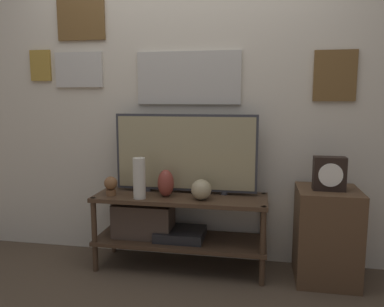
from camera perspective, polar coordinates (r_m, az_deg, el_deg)
The scene contains 10 objects.
ground_plane at distance 2.77m, azimuth -2.89°, elevation -19.00°, with size 12.00×12.00×0.00m, color #4C3D2D.
wall_back at distance 2.95m, azimuth -0.82°, elevation 10.08°, with size 6.40×0.08×2.70m.
media_console at distance 2.87m, azimuth -3.93°, elevation -10.31°, with size 1.28×0.42×0.56m.
television at distance 2.81m, azimuth -1.01°, elevation 0.10°, with size 1.08×0.05×0.60m.
vase_round_glass at distance 2.66m, azimuth 1.43°, elevation -5.52°, with size 0.15×0.15×0.15m.
vase_tall_ceramic at distance 2.71m, azimuth -8.04°, elevation -3.76°, with size 0.09×0.09×0.29m.
vase_urn_stoneware at distance 2.75m, azimuth -4.02°, elevation -4.52°, with size 0.12×0.12×0.20m.
decorative_bust at distance 2.84m, azimuth -12.27°, elevation -4.70°, with size 0.10×0.10×0.14m.
side_table at distance 2.84m, azimuth 19.79°, elevation -11.56°, with size 0.42×0.42×0.66m.
mantel_clock at distance 2.69m, azimuth 20.19°, elevation -2.89°, with size 0.21×0.11×0.23m.
Camera 1 is at (0.57, -2.39, 1.27)m, focal length 35.00 mm.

